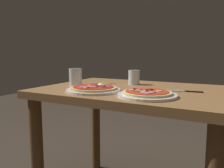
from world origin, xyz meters
TOP-DOWN VIEW (x-y plane):
  - dining_table at (0.00, 0.00)m, footprint 1.02×0.74m
  - pizza_foreground at (-0.15, -0.19)m, footprint 0.28×0.28m
  - pizza_across_left at (0.15, -0.20)m, footprint 0.27×0.27m
  - water_glass_near at (-0.06, 0.15)m, footprint 0.07×0.07m
  - water_glass_far at (-0.34, -0.09)m, footprint 0.08×0.08m
  - fork at (-0.26, 0.09)m, footprint 0.16×0.06m
  - knife at (0.28, 0.01)m, footprint 0.20×0.04m

SIDE VIEW (x-z plane):
  - dining_table at x=0.00m, z-range 0.23..0.97m
  - fork at x=-0.26m, z-range 0.74..0.74m
  - knife at x=0.28m, z-range 0.74..0.74m
  - pizza_across_left at x=0.15m, z-range 0.73..0.76m
  - pizza_foreground at x=-0.15m, z-range 0.72..0.77m
  - water_glass_near at x=-0.06m, z-range 0.73..0.82m
  - water_glass_far at x=-0.34m, z-range 0.73..0.83m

